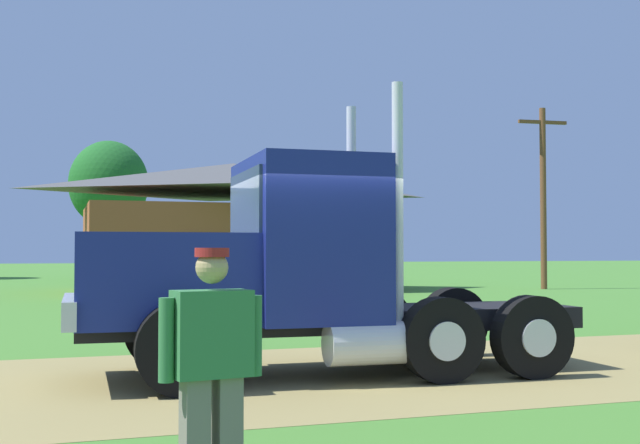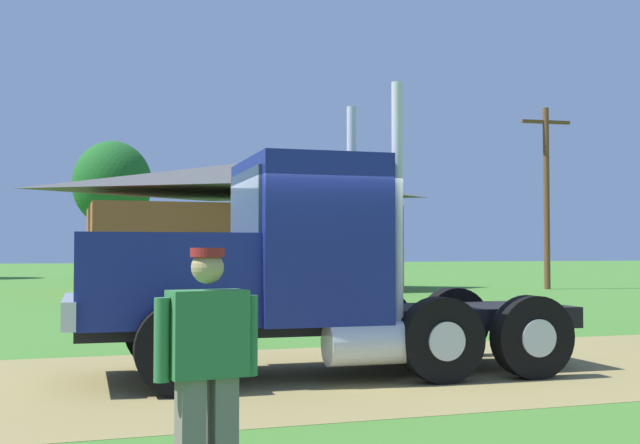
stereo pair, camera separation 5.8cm
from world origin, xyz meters
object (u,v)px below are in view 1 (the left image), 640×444
truck_foreground_white (281,275)px  utility_pole_near (543,192)px  shed_building (233,229)px  visitor_walking_mid (211,361)px

truck_foreground_white → utility_pole_near: size_ratio=0.88×
utility_pole_near → truck_foreground_white: bearing=-131.6°
shed_building → utility_pole_near: 13.14m
visitor_walking_mid → utility_pole_near: size_ratio=0.21×
visitor_walking_mid → utility_pole_near: (18.86, 23.95, 3.19)m
visitor_walking_mid → shed_building: shed_building is taller
visitor_walking_mid → shed_building: (6.18, 27.01, 1.62)m
shed_building → truck_foreground_white: bearing=-101.0°
visitor_walking_mid → shed_building: 27.76m
visitor_walking_mid → shed_building: size_ratio=0.13×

